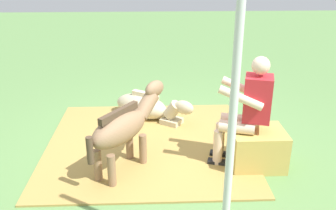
{
  "coord_description": "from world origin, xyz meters",
  "views": [
    {
      "loc": [
        0.16,
        4.17,
        2.36
      ],
      "look_at": [
        -0.02,
        -0.22,
        0.55
      ],
      "focal_mm": 39.81,
      "sensor_mm": 36.0,
      "label": 1
    }
  ],
  "objects": [
    {
      "name": "hay_bale",
      "position": [
        -1.04,
        0.36,
        0.23
      ],
      "size": [
        0.62,
        0.52,
        0.45
      ],
      "primitive_type": "cube",
      "color": "tan",
      "rests_on": "ground"
    },
    {
      "name": "ground_plane",
      "position": [
        0.0,
        0.0,
        0.0
      ],
      "size": [
        24.0,
        24.0,
        0.0
      ],
      "primitive_type": "plane",
      "color": "#608C4C"
    },
    {
      "name": "person_seated",
      "position": [
        -0.88,
        0.33,
        0.73
      ],
      "size": [
        0.71,
        0.53,
        1.33
      ],
      "color": "beige",
      "rests_on": "ground"
    },
    {
      "name": "pony_lying",
      "position": [
        0.27,
        -1.03,
        0.19
      ],
      "size": [
        1.26,
        0.97,
        0.42
      ],
      "color": "beige",
      "rests_on": "ground"
    },
    {
      "name": "tent_pole_left",
      "position": [
        -0.38,
        1.86,
        1.24
      ],
      "size": [
        0.06,
        0.06,
        2.47
      ],
      "primitive_type": "cylinder",
      "color": "silver",
      "rests_on": "ground"
    },
    {
      "name": "hay_patch",
      "position": [
        0.25,
        -0.2,
        0.01
      ],
      "size": [
        2.62,
        2.54,
        0.02
      ],
      "primitive_type": "cube",
      "color": "#AD8C47",
      "rests_on": "ground"
    },
    {
      "name": "pony_standing",
      "position": [
        0.49,
        0.39,
        0.56
      ],
      "size": [
        0.92,
        1.17,
        0.92
      ],
      "color": "#8C6B4C",
      "rests_on": "ground"
    }
  ]
}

